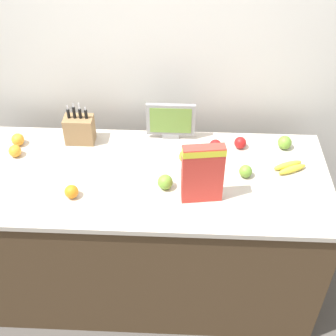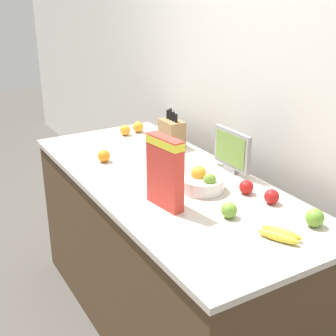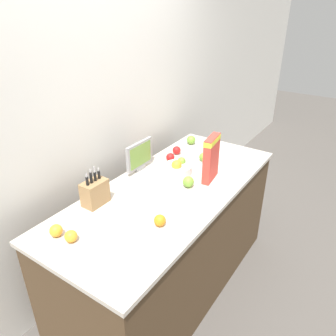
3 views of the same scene
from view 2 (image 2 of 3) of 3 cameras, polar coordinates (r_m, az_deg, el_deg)
ground_plane at (r=2.98m, az=-0.11°, el=-18.09°), size 14.00×14.00×0.00m
wall_back at (r=2.73m, az=11.54°, el=8.43°), size 9.00×0.06×2.60m
counter at (r=2.70m, az=-0.12°, el=-10.44°), size 1.98×0.84×0.94m
knife_block at (r=2.95m, az=0.47°, el=4.32°), size 0.17×0.11×0.27m
small_monitor at (r=2.55m, az=7.77°, el=2.20°), size 0.29×0.03×0.24m
cereal_box at (r=2.11m, az=-0.38°, el=-0.19°), size 0.22×0.09×0.34m
fruit_bowl at (r=2.34m, az=4.19°, el=-1.75°), size 0.22×0.22×0.12m
banana_bunch at (r=1.97m, az=13.49°, el=-7.89°), size 0.20×0.14×0.04m
apple_by_knife_block at (r=2.35m, az=-1.13°, el=-1.55°), size 0.08×0.08×0.08m
apple_near_bananas at (r=2.09m, az=7.47°, el=-5.11°), size 0.07×0.07×0.07m
apple_middle at (r=2.33m, az=9.52°, el=-2.30°), size 0.07×0.07×0.07m
apple_rear at (r=2.09m, az=17.45°, el=-5.81°), size 0.08×0.08×0.08m
apple_front at (r=2.25m, az=12.52°, el=-3.42°), size 0.07×0.07×0.07m
orange_near_bowl at (r=3.19m, az=-5.25°, el=4.63°), size 0.07×0.07×0.07m
orange_mid_right at (r=2.72m, az=-7.81°, el=1.46°), size 0.07×0.07×0.07m
orange_front_center at (r=3.24m, az=-3.65°, el=5.02°), size 0.07×0.07×0.07m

